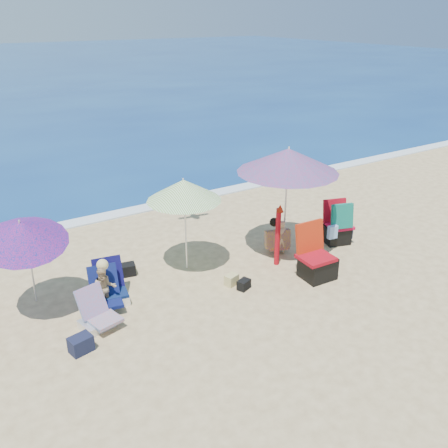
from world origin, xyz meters
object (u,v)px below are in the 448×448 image
chair_navy (111,291)px  camp_chair_right (337,228)px  umbrella_turquoise (288,160)px  furled_umbrella (278,232)px  umbrella_striped (184,190)px  person_center (279,238)px  camp_chair_left (316,262)px  umbrella_blue (23,232)px  chair_rainbow (97,317)px  person_left (105,288)px

chair_navy → camp_chair_right: 5.22m
umbrella_turquoise → chair_navy: 4.29m
furled_umbrella → chair_navy: furled_umbrella is taller
umbrella_striped → person_center: umbrella_striped is taller
umbrella_turquoise → camp_chair_left: bearing=-94.9°
umbrella_turquoise → furled_umbrella: umbrella_turquoise is taller
umbrella_blue → person_center: (4.99, -0.41, -1.20)m
chair_navy → person_center: person_center is taller
camp_chair_left → person_center: 1.20m
umbrella_turquoise → camp_chair_right: bearing=-9.2°
furled_umbrella → chair_rainbow: (-3.89, -0.13, -0.58)m
umbrella_striped → camp_chair_left: (2.01, -1.69, -1.38)m
chair_navy → umbrella_striped: bearing=11.7°
umbrella_turquoise → chair_rainbow: umbrella_turquoise is taller
chair_rainbow → umbrella_turquoise: bearing=6.1°
umbrella_striped → camp_chair_right: 3.80m
furled_umbrella → camp_chair_left: 0.99m
umbrella_striped → camp_chair_right: bearing=-12.4°
camp_chair_left → person_center: (-0.01, 1.20, 0.06)m
umbrella_turquoise → umbrella_striped: umbrella_turquoise is taller
umbrella_striped → umbrella_blue: size_ratio=1.01×
person_center → umbrella_turquoise: bearing=-22.3°
camp_chair_left → person_left: 4.08m
umbrella_blue → furled_umbrella: umbrella_blue is taller
umbrella_blue → camp_chair_right: umbrella_blue is taller
umbrella_blue → chair_rainbow: size_ratio=2.61×
umbrella_turquoise → chair_navy: umbrella_turquoise is taller
person_center → chair_navy: bearing=177.9°
umbrella_turquoise → chair_navy: size_ratio=3.19×
person_center → camp_chair_right: bearing=-10.2°
furled_umbrella → chair_navy: size_ratio=1.84×
umbrella_turquoise → umbrella_blue: (-5.10, 0.46, -0.52)m
umbrella_blue → person_left: bearing=-24.3°
umbrella_turquoise → camp_chair_right: 2.22m
umbrella_blue → umbrella_turquoise: bearing=-5.1°
camp_chair_right → person_center: 1.50m
umbrella_striped → person_center: size_ratio=2.42×
chair_rainbow → person_center: 4.26m
chair_navy → chair_rainbow: 0.81m
furled_umbrella → umbrella_turquoise: bearing=37.1°
chair_navy → chair_rainbow: bearing=-127.2°
umbrella_blue → camp_chair_left: size_ratio=1.74×
umbrella_turquoise → umbrella_blue: umbrella_turquoise is taller
furled_umbrella → person_center: size_ratio=1.72×
camp_chair_right → chair_rainbow: bearing=-177.6°
furled_umbrella → person_center: 0.62m
furled_umbrella → camp_chair_left: bearing=-67.7°
umbrella_striped → umbrella_turquoise: bearing=-14.4°
umbrella_striped → person_left: umbrella_striped is taller
umbrella_striped → person_left: bearing=-163.4°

